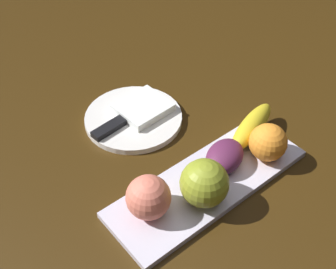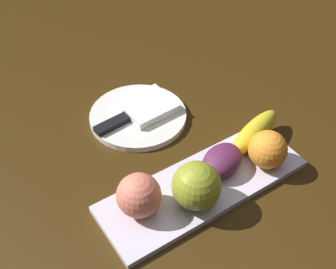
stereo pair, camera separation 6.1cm
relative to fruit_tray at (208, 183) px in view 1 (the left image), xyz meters
The scene contains 10 objects.
ground_plane 0.04m from the fruit_tray, 63.09° to the left, with size 2.40×2.40×0.00m, color #37230A.
fruit_tray is the anchor object (origin of this frame).
apple 0.06m from the fruit_tray, 145.37° to the right, with size 0.08×0.08×0.08m, color olive.
banana 0.15m from the fruit_tray, 13.82° to the left, with size 0.15×0.04×0.04m, color yellow.
orange_near_apple 0.13m from the fruit_tray, 10.77° to the right, with size 0.07×0.07×0.07m, color orange.
peach 0.13m from the fruit_tray, behind, with size 0.08×0.08×0.08m, color #EC7961.
grape_bunch 0.06m from the fruit_tray, 11.65° to the left, with size 0.09×0.06×0.04m, color #5C2347.
dinner_plate 0.23m from the fruit_tray, 90.00° to the left, with size 0.20×0.20×0.01m, color white.
folded_napkin 0.23m from the fruit_tray, 83.63° to the left, with size 0.10×0.09×0.02m, color white.
knife 0.23m from the fruit_tray, 100.34° to the left, with size 0.18×0.04×0.01m.
Camera 1 is at (-0.40, -0.38, 0.61)m, focal length 46.69 mm.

